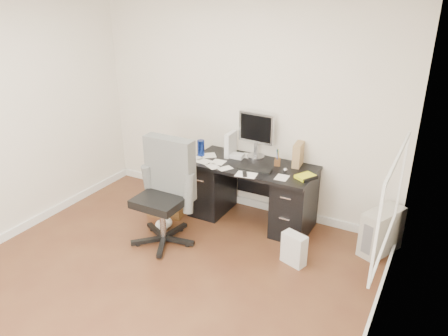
# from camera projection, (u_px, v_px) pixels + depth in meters

# --- Properties ---
(ground) EXTENTS (4.00, 4.00, 0.00)m
(ground) POSITION_uv_depth(u_px,v_px,m) (151.00, 287.00, 4.26)
(ground) COLOR #4E2719
(ground) RESTS_ON ground
(room_shell) EXTENTS (4.02, 4.02, 2.71)m
(room_shell) POSITION_uv_depth(u_px,v_px,m) (143.00, 124.00, 3.62)
(room_shell) COLOR silver
(room_shell) RESTS_ON ground
(desk) EXTENTS (1.50, 0.70, 0.75)m
(desk) POSITION_uv_depth(u_px,v_px,m) (252.00, 191.00, 5.31)
(desk) COLOR black
(desk) RESTS_ON ground
(loose_papers) EXTENTS (1.10, 0.60, 0.00)m
(loose_papers) POSITION_uv_depth(u_px,v_px,m) (235.00, 163.00, 5.21)
(loose_papers) COLOR white
(loose_papers) RESTS_ON desk
(lcd_monitor) EXTENTS (0.47, 0.28, 0.58)m
(lcd_monitor) POSITION_uv_depth(u_px,v_px,m) (256.00, 135.00, 5.27)
(lcd_monitor) COLOR #AFAFB4
(lcd_monitor) RESTS_ON desk
(keyboard) EXTENTS (0.41, 0.17, 0.02)m
(keyboard) POSITION_uv_depth(u_px,v_px,m) (254.00, 169.00, 5.02)
(keyboard) COLOR black
(keyboard) RESTS_ON desk
(computer_mouse) EXTENTS (0.07, 0.07, 0.05)m
(computer_mouse) POSITION_uv_depth(u_px,v_px,m) (285.00, 170.00, 4.96)
(computer_mouse) COLOR #AFAFB4
(computer_mouse) RESTS_ON desk
(travel_mug) EXTENTS (0.12, 0.12, 0.20)m
(travel_mug) POSITION_uv_depth(u_px,v_px,m) (201.00, 148.00, 5.40)
(travel_mug) COLOR navy
(travel_mug) RESTS_ON desk
(white_binder) EXTENTS (0.13, 0.26, 0.30)m
(white_binder) POSITION_uv_depth(u_px,v_px,m) (231.00, 144.00, 5.39)
(white_binder) COLOR silver
(white_binder) RESTS_ON desk
(magazine_file) EXTENTS (0.14, 0.25, 0.28)m
(magazine_file) POSITION_uv_depth(u_px,v_px,m) (298.00, 154.00, 5.09)
(magazine_file) COLOR #926946
(magazine_file) RESTS_ON desk
(pen_cup) EXTENTS (0.11, 0.11, 0.20)m
(pen_cup) POSITION_uv_depth(u_px,v_px,m) (278.00, 157.00, 5.11)
(pen_cup) COLOR #563418
(pen_cup) RESTS_ON desk
(yellow_book) EXTENTS (0.24, 0.26, 0.04)m
(yellow_book) POSITION_uv_depth(u_px,v_px,m) (306.00, 177.00, 4.80)
(yellow_book) COLOR yellow
(yellow_book) RESTS_ON desk
(paper_remote) EXTENTS (0.26, 0.22, 0.02)m
(paper_remote) POSITION_uv_depth(u_px,v_px,m) (246.00, 174.00, 4.89)
(paper_remote) COLOR white
(paper_remote) RESTS_ON desk
(office_chair) EXTENTS (0.68, 0.68, 1.20)m
(office_chair) POSITION_uv_depth(u_px,v_px,m) (161.00, 195.00, 4.78)
(office_chair) COLOR #4C4E4C
(office_chair) RESTS_ON ground
(pc_tower) EXTENTS (0.42, 0.56, 0.51)m
(pc_tower) POSITION_uv_depth(u_px,v_px,m) (381.00, 231.00, 4.73)
(pc_tower) COLOR #BCB7AA
(pc_tower) RESTS_ON ground
(shopping_bag) EXTENTS (0.30, 0.26, 0.35)m
(shopping_bag) POSITION_uv_depth(u_px,v_px,m) (294.00, 249.00, 4.56)
(shopping_bag) COLOR silver
(shopping_bag) RESTS_ON ground
(wicker_basket) EXTENTS (0.52, 0.52, 0.44)m
(wicker_basket) POSITION_uv_depth(u_px,v_px,m) (169.00, 195.00, 5.60)
(wicker_basket) COLOR #502D18
(wicker_basket) RESTS_ON ground
(desk_printer) EXTENTS (0.36, 0.32, 0.18)m
(desk_printer) POSITION_uv_depth(u_px,v_px,m) (218.00, 198.00, 5.82)
(desk_printer) COLOR #5D5D62
(desk_printer) RESTS_ON ground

